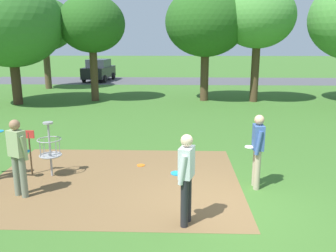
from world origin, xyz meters
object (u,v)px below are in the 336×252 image
Objects in this scene: tree_mid_left at (10,23)px; tree_far_center at (206,22)px; player_waiting_right at (258,147)px; player_foreground_watching at (18,154)px; frisbee_near_basket at (141,165)px; parked_car_leftmost at (99,70)px; tree_near_right at (92,24)px; tree_mid_center at (258,17)px; disc_golf_basket at (48,147)px; player_throwing at (186,175)px; tree_far_left at (44,25)px.

tree_mid_left reaches higher than tree_far_center.
player_waiting_right is at bearing -88.31° from tree_far_center.
frisbee_near_basket is (2.39, 1.99, -0.96)m from player_foreground_watching.
tree_far_center reaches higher than frisbee_near_basket.
player_foreground_watching is at bearing -65.03° from tree_mid_left.
tree_near_right is at bearing -78.42° from parked_car_leftmost.
tree_mid_center is at bearing -5.82° from tree_far_center.
player_throwing reaches higher than disc_golf_basket.
disc_golf_basket is at bearing -160.00° from frisbee_near_basket.
tree_mid_left reaches higher than disc_golf_basket.
tree_near_right is 0.92× the size of tree_mid_center.
tree_far_left is at bearing 131.87° from tree_near_right.
frisbee_near_basket is (2.21, 0.80, -0.74)m from disc_golf_basket.
frisbee_near_basket is (-2.80, 1.34, -0.96)m from player_waiting_right.
tree_mid_center is (7.41, 11.50, 3.81)m from disc_golf_basket.
tree_mid_left is at bearing -170.98° from tree_far_center.
player_foreground_watching is 0.26× the size of tree_mid_left.
player_foreground_watching is 0.27× the size of tree_far_center.
tree_near_right is 0.93× the size of tree_far_center.
tree_mid_center reaches higher than player_waiting_right.
tree_mid_left is (-8.85, 12.44, 3.27)m from player_throwing.
tree_mid_left is (-5.29, 11.37, 3.27)m from player_foreground_watching.
tree_far_left is (-8.41, 15.87, 4.43)m from frisbee_near_basket.
frisbee_near_basket is 0.05× the size of parked_car_leftmost.
tree_far_center is 1.44× the size of parked_car_leftmost.
tree_mid_left reaches higher than tree_mid_center.
frisbee_near_basket is 12.12m from tree_near_right.
disc_golf_basket is at bearing 146.21° from player_throwing.
player_throwing is 14.79m from tree_mid_center.
tree_mid_left is at bearing 129.31° from frisbee_near_basket.
disc_golf_basket is 0.21× the size of tree_mid_left.
frisbee_near_basket is at bearing 110.88° from player_throwing.
player_waiting_right is 20.83m from tree_far_left.
player_throwing is at bearing -54.58° from tree_mid_left.
player_waiting_right is 7.99× the size of frisbee_near_basket.
disc_golf_basket is 12.07m from tree_mid_left.
tree_far_left is 1.44× the size of parked_car_leftmost.
tree_far_center is (2.44, 10.98, 4.32)m from frisbee_near_basket.
disc_golf_basket is 14.21m from tree_mid_center.
player_foreground_watching is 0.27× the size of tree_mid_center.
tree_mid_center reaches higher than tree_far_center.
tree_mid_left is at bearing -174.13° from tree_mid_center.
tree_mid_center is at bearing 73.64° from player_throwing.
player_foreground_watching is at bearing -71.35° from tree_far_left.
tree_near_right is (-4.97, 13.78, 3.24)m from player_throwing.
player_waiting_right is 0.39× the size of parked_car_leftmost.
tree_near_right is at bearing 118.70° from player_waiting_right.
player_foreground_watching is 7.99× the size of frisbee_near_basket.
player_waiting_right is 0.26× the size of tree_mid_left.
tree_near_right is at bearing -177.55° from tree_far_center.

